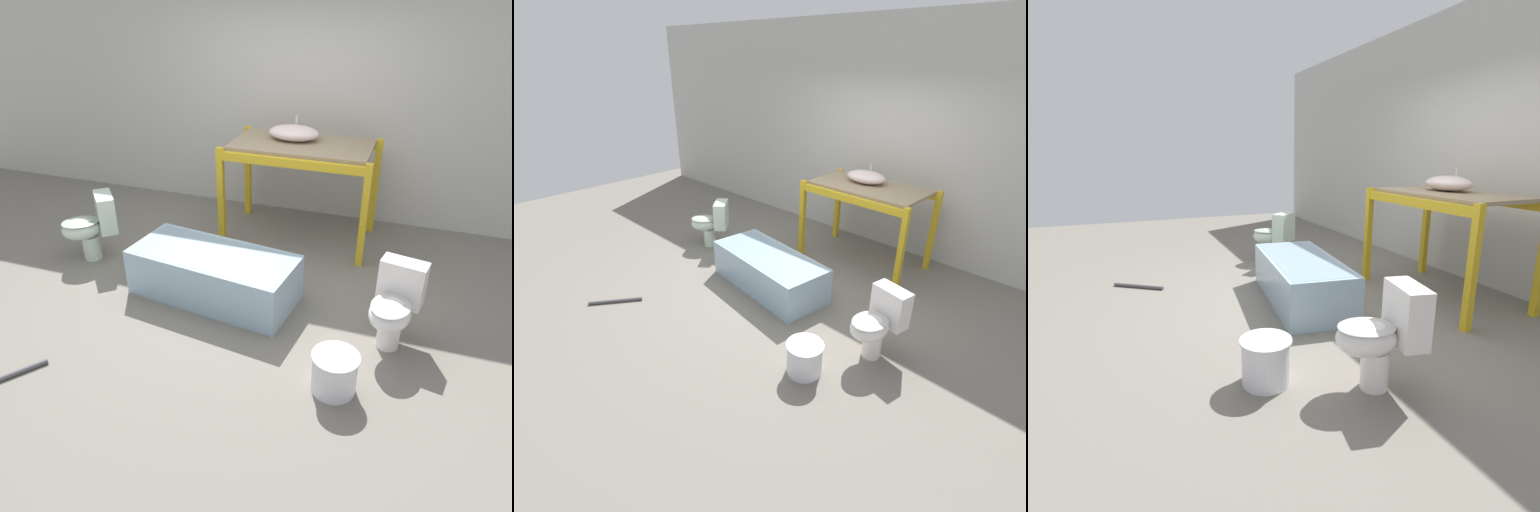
% 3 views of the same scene
% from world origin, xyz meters
% --- Properties ---
extents(ground_plane, '(12.00, 12.00, 0.00)m').
position_xyz_m(ground_plane, '(0.00, 0.00, 0.00)').
color(ground_plane, slate).
extents(warehouse_wall_rear, '(10.80, 0.08, 3.20)m').
position_xyz_m(warehouse_wall_rear, '(0.00, 1.97, 1.60)').
color(warehouse_wall_rear, beige).
rests_on(warehouse_wall_rear, ground_plane).
extents(shelving_rack, '(1.63, 0.94, 1.12)m').
position_xyz_m(shelving_rack, '(0.29, 1.19, 0.94)').
color(shelving_rack, gold).
rests_on(shelving_rack, ground_plane).
extents(sink_basin, '(0.56, 0.36, 0.24)m').
position_xyz_m(sink_basin, '(0.17, 1.28, 1.20)').
color(sink_basin, silver).
rests_on(sink_basin, shelving_rack).
extents(bathtub_main, '(1.62, 0.88, 0.46)m').
position_xyz_m(bathtub_main, '(-0.16, -0.27, 0.26)').
color(bathtub_main, '#99B7CC').
rests_on(bathtub_main, ground_plane).
extents(toilet_near, '(0.65, 0.63, 0.71)m').
position_xyz_m(toilet_near, '(-1.66, -0.01, 0.39)').
color(toilet_near, silver).
rests_on(toilet_near, ground_plane).
extents(toilet_far, '(0.45, 0.62, 0.71)m').
position_xyz_m(toilet_far, '(1.51, -0.46, 0.39)').
color(toilet_far, white).
rests_on(toilet_far, ground_plane).
extents(bucket_white, '(0.35, 0.35, 0.32)m').
position_xyz_m(bucket_white, '(1.17, -1.14, 0.17)').
color(bucket_white, silver).
rests_on(bucket_white, ground_plane).
extents(loose_pipe, '(0.39, 0.53, 0.04)m').
position_xyz_m(loose_pipe, '(-1.22, -1.85, 0.02)').
color(loose_pipe, '#4C4C51').
rests_on(loose_pipe, ground_plane).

